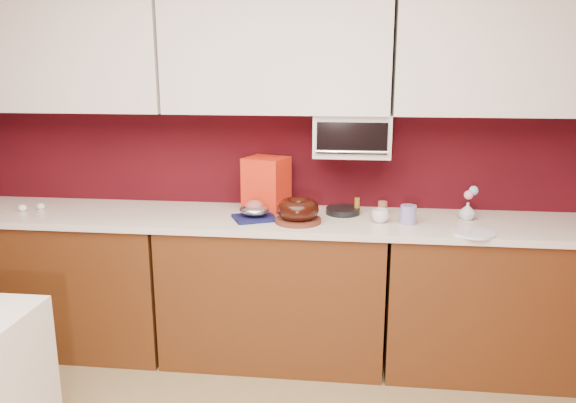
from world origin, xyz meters
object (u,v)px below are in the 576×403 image
at_px(foil_ham_nest, 254,210).
at_px(pandoro_box, 267,184).
at_px(flower_vase, 467,210).
at_px(coffee_mug, 380,214).
at_px(blue_jar, 408,215).
at_px(bundt_cake, 298,209).
at_px(toaster_oven, 352,135).

relative_size(foil_ham_nest, pandoro_box, 0.53).
bearing_deg(flower_vase, coffee_mug, -166.42).
relative_size(pandoro_box, blue_jar, 3.04).
height_order(foil_ham_nest, flower_vase, flower_vase).
height_order(bundt_cake, flower_vase, bundt_cake).
bearing_deg(foil_ham_nest, toaster_oven, 23.12).
xyz_separation_m(toaster_oven, blue_jar, (0.33, -0.23, -0.42)).
bearing_deg(toaster_oven, foil_ham_nest, -156.88).
bearing_deg(coffee_mug, bundt_cake, -173.23).
relative_size(bundt_cake, flower_vase, 2.08).
bearing_deg(coffee_mug, flower_vase, 13.58).
height_order(bundt_cake, coffee_mug, bundt_cake).
distance_m(toaster_oven, foil_ham_nest, 0.73).
height_order(bundt_cake, blue_jar, bundt_cake).
bearing_deg(flower_vase, blue_jar, -159.07).
distance_m(bundt_cake, pandoro_box, 0.36).
xyz_separation_m(coffee_mug, flower_vase, (0.51, 0.12, 0.01)).
bearing_deg(bundt_cake, flower_vase, 10.35).
xyz_separation_m(bundt_cake, pandoro_box, (-0.22, 0.27, 0.08)).
relative_size(blue_jar, flower_vase, 0.94).
bearing_deg(pandoro_box, flower_vase, 14.60).
relative_size(toaster_oven, foil_ham_nest, 2.55).
bearing_deg(blue_jar, foil_ham_nest, -179.54).
bearing_deg(bundt_cake, blue_jar, 4.02).
height_order(blue_jar, flower_vase, flower_vase).
height_order(toaster_oven, pandoro_box, toaster_oven).
distance_m(toaster_oven, flower_vase, 0.80).
xyz_separation_m(bundt_cake, flower_vase, (0.97, 0.18, -0.02)).
bearing_deg(toaster_oven, coffee_mug, -51.56).
relative_size(foil_ham_nest, blue_jar, 1.62).
height_order(toaster_oven, coffee_mug, toaster_oven).
bearing_deg(bundt_cake, coffee_mug, 6.77).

